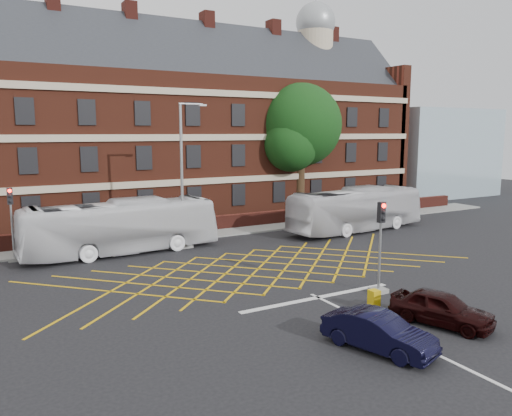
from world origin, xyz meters
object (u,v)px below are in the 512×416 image
car_navy (378,332)px  traffic_light_far (13,231)px  bus_left (121,227)px  bus_right (356,210)px  car_maroon (441,308)px  deciduous_tree (300,131)px  utility_cabinet (374,300)px  street_lamp (183,199)px  traffic_light_near (380,256)px

car_navy → traffic_light_far: 21.88m
bus_left → bus_right: 17.35m
bus_right → car_navy: (-13.14, -16.54, -0.99)m
bus_right → car_maroon: 18.58m
deciduous_tree → utility_cabinet: deciduous_tree is taller
bus_left → street_lamp: 4.25m
bus_left → traffic_light_near: size_ratio=2.78×
car_maroon → car_navy: bearing=169.0°
car_maroon → traffic_light_near: bearing=62.2°
traffic_light_far → street_lamp: bearing=-9.0°
traffic_light_near → utility_cabinet: 2.70m
bus_left → traffic_light_near: 15.96m
bus_right → traffic_light_far: 23.39m
bus_right → deciduous_tree: 10.37m
car_maroon → traffic_light_far: 23.40m
bus_left → car_maroon: bearing=-158.3°
car_navy → bus_left: bearing=84.7°
car_navy → traffic_light_near: bearing=28.8°
street_lamp → utility_cabinet: (2.83, -14.72, -2.78)m
traffic_light_near → utility_cabinet: traffic_light_near is taller
traffic_light_near → traffic_light_far: (-14.45, 14.71, 0.00)m
car_navy → utility_cabinet: size_ratio=4.73×
car_navy → traffic_light_near: size_ratio=0.92×
car_maroon → street_lamp: 17.91m
car_navy → traffic_light_far: bearing=99.3°
traffic_light_far → street_lamp: 10.12m
deciduous_tree → traffic_light_far: bearing=-166.6°
bus_left → utility_cabinet: size_ratio=14.29×
bus_right → utility_cabinet: bus_right is taller
bus_right → bus_left: bearing=78.9°
traffic_light_far → street_lamp: street_lamp is taller
car_navy → utility_cabinet: bearing=31.4°
traffic_light_far → utility_cabinet: size_ratio=5.13×
bus_left → car_maroon: (7.87, -17.65, -0.99)m
bus_left → utility_cabinet: 16.58m
car_maroon → bus_right: bearing=40.4°
bus_right → utility_cabinet: bearing=136.4°
bus_right → car_navy: bus_right is taller
car_navy → traffic_light_near: traffic_light_near is taller
bus_left → street_lamp: street_lamp is taller
bus_right → traffic_light_far: (-23.21, 2.85, 0.13)m
deciduous_tree → bus_right: bearing=-93.9°
traffic_light_near → traffic_light_far: same height
bus_left → car_maroon: bus_left is taller
car_navy → street_lamp: (-0.18, 17.83, 2.55)m
traffic_light_far → deciduous_tree: bearing=13.4°
bus_right → street_lamp: (-13.32, 1.29, 1.56)m
traffic_light_far → street_lamp: (9.90, -1.56, 1.43)m
street_lamp → bus_right: bearing=-5.5°
traffic_light_far → utility_cabinet: (12.72, -16.28, -1.35)m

